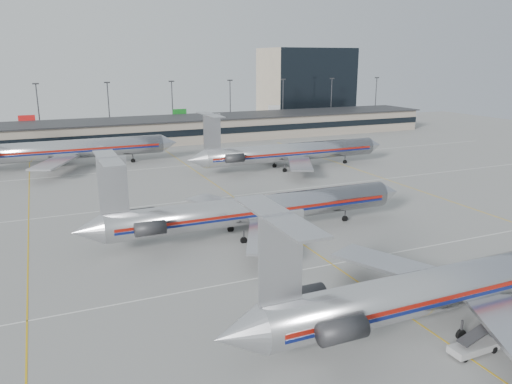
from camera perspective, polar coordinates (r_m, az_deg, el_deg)
ground at (r=47.44m, az=15.25°, el=-12.35°), size 260.00×260.00×0.00m
apron_markings at (r=54.74m, az=8.69°, el=-8.16°), size 160.00×0.15×0.02m
terminal at (r=134.37m, az=-11.68°, el=6.89°), size 162.00×17.00×6.25m
light_mast_row at (r=147.44m, az=-12.97°, el=9.64°), size 163.60×0.40×15.28m
distant_building at (r=183.76m, az=5.68°, el=12.15°), size 30.00×20.00×25.00m
jet_foreground at (r=45.28m, az=22.41°, el=-9.59°), size 44.78×26.37×11.72m
jet_second_row at (r=61.68m, az=-0.60°, el=-2.04°), size 43.46×25.59×11.38m
jet_third_row at (r=99.71m, az=3.73°, el=4.58°), size 43.08×26.50×11.78m
jet_back_row at (r=107.64m, az=-21.69°, el=4.49°), size 46.94×28.87×12.84m
belt_loader at (r=42.29m, az=23.73°, el=-15.72°), size 4.70×1.51×2.48m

